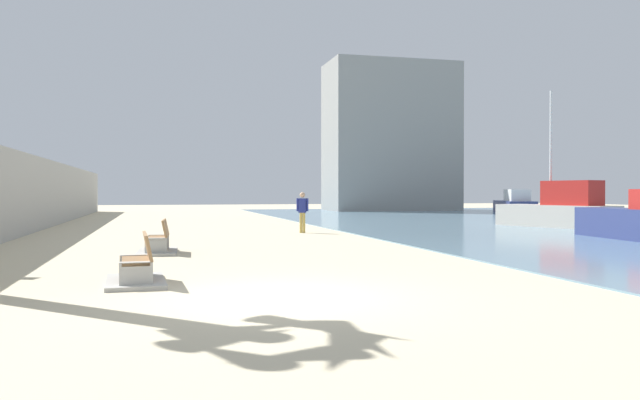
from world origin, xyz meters
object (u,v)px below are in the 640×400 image
boat_far_right (560,210)px  boat_distant (515,205)px  bench_near (137,271)px  bench_far (158,245)px  person_walking (302,209)px

boat_far_right → boat_distant: boat_far_right is taller
bench_near → bench_far: size_ratio=0.99×
boat_far_right → boat_distant: 19.99m
bench_near → bench_far: same height
boat_distant → boat_far_right: bearing=-115.3°
bench_near → boat_distant: 43.09m
bench_far → bench_near: bearing=-93.9°
person_walking → boat_distant: boat_distant is taller
bench_near → boat_distant: (28.10, 32.66, 0.52)m
boat_distant → person_walking: bearing=-139.3°
bench_near → person_walking: person_walking is taller
bench_far → boat_far_right: (19.15, 8.40, 0.65)m
bench_near → person_walking: bearing=65.2°
person_walking → boat_far_right: size_ratio=0.26×
boat_far_right → boat_distant: bearing=64.7°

